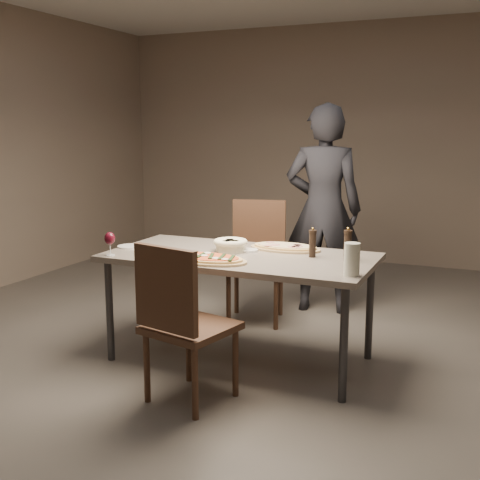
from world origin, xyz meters
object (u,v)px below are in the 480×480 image
at_px(bread_basket, 230,244).
at_px(chair_near, 180,316).
at_px(chair_far, 257,253).
at_px(diner, 323,209).
at_px(carafe, 352,259).
at_px(pepper_mill_left, 312,243).
at_px(ham_pizza, 285,247).
at_px(zucchini_pizza, 206,259).
at_px(dining_table, 240,263).

xyz_separation_m(bread_basket, chair_near, (0.07, -0.85, -0.26)).
bearing_deg(chair_near, bread_basket, 107.55).
distance_m(chair_far, diner, 0.71).
bearing_deg(carafe, diner, 111.16).
xyz_separation_m(pepper_mill_left, chair_near, (-0.51, -0.89, -0.31)).
bearing_deg(ham_pizza, chair_near, -107.24).
distance_m(zucchini_pizza, diner, 1.67).
bearing_deg(bread_basket, dining_table, -34.72).
bearing_deg(diner, dining_table, 71.64).
height_order(zucchini_pizza, chair_far, chair_far).
bearing_deg(ham_pizza, bread_basket, -151.26).
bearing_deg(zucchini_pizza, bread_basket, 71.03).
bearing_deg(bread_basket, zucchini_pizza, -92.35).
distance_m(chair_near, chair_far, 1.71).
distance_m(ham_pizza, bread_basket, 0.39).
bearing_deg(pepper_mill_left, dining_table, -166.11).
bearing_deg(bread_basket, pepper_mill_left, 4.48).
relative_size(pepper_mill_left, diner, 0.11).
height_order(ham_pizza, chair_far, chair_far).
relative_size(pepper_mill_left, chair_near, 0.21).
bearing_deg(zucchini_pizza, chair_near, -97.04).
xyz_separation_m(chair_near, diner, (0.23, 2.13, 0.36)).
relative_size(zucchini_pizza, chair_near, 0.58).
height_order(carafe, diner, diner).
bearing_deg(diner, carafe, 101.13).
distance_m(carafe, chair_far, 1.64).
relative_size(bread_basket, diner, 0.13).
xyz_separation_m(dining_table, bread_basket, (-0.10, 0.07, 0.11)).
xyz_separation_m(zucchini_pizza, pepper_mill_left, (0.59, 0.39, 0.08)).
relative_size(ham_pizza, bread_basket, 2.15).
bearing_deg(chair_near, chair_far, 109.88).
bearing_deg(pepper_mill_left, chair_far, 131.78).
relative_size(dining_table, chair_near, 1.87).
height_order(dining_table, bread_basket, bread_basket).
distance_m(dining_table, zucchini_pizza, 0.31).
xyz_separation_m(zucchini_pizza, chair_near, (0.08, -0.50, -0.23)).
height_order(dining_table, chair_far, chair_far).
distance_m(zucchini_pizza, chair_far, 1.22).
bearing_deg(chair_far, ham_pizza, 112.09).
bearing_deg(carafe, pepper_mill_left, 131.95).
relative_size(zucchini_pizza, carafe, 2.91).
bearing_deg(chair_near, pepper_mill_left, 73.26).
bearing_deg(dining_table, diner, 81.67).
height_order(zucchini_pizza, carafe, carafe).
bearing_deg(dining_table, chair_near, -92.48).
xyz_separation_m(ham_pizza, pepper_mill_left, (0.25, -0.16, 0.08)).
distance_m(pepper_mill_left, diner, 1.27).
height_order(zucchini_pizza, bread_basket, bread_basket).
height_order(ham_pizza, bread_basket, bread_basket).
relative_size(ham_pizza, carafe, 2.64).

